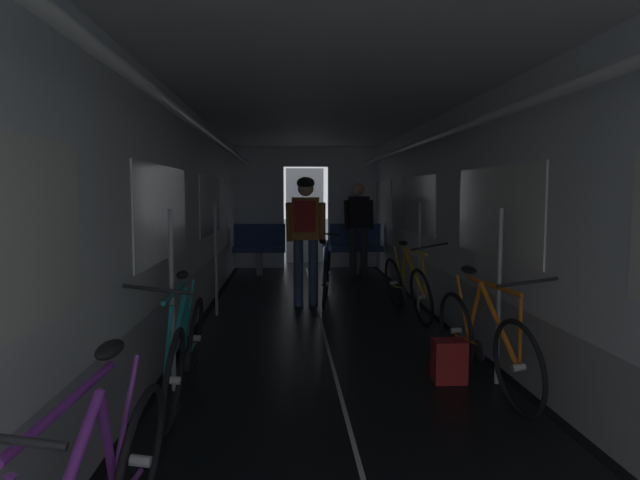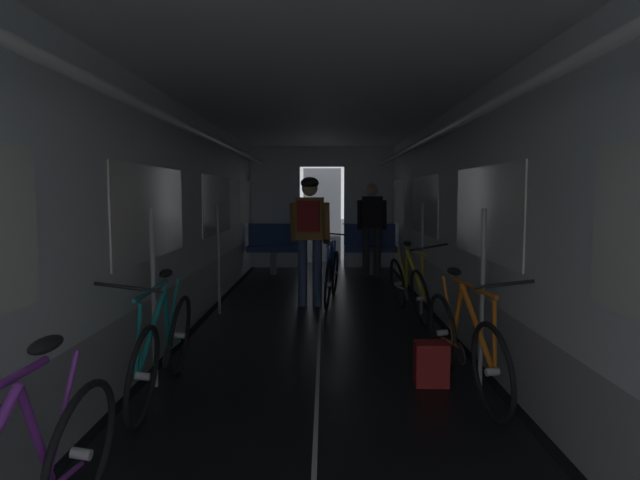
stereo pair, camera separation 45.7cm
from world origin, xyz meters
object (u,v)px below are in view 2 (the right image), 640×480
at_px(person_standing_near_bench, 372,223).
at_px(backpack_on_floor, 431,364).
at_px(bench_seat_far_left, 273,244).
at_px(bicycle_teal, 163,347).
at_px(bicycle_orange, 464,343).
at_px(bicycle_yellow, 409,286).
at_px(bench_seat_far_right, 370,244).
at_px(bicycle_blue_in_aisle, 332,275).
at_px(person_cyclist_aisle, 310,227).

distance_m(person_standing_near_bench, backpack_on_floor, 5.59).
xyz_separation_m(bench_seat_far_left, bicycle_teal, (-0.24, -6.19, -0.19)).
height_order(bicycle_orange, person_standing_near_bench, person_standing_near_bench).
bearing_deg(person_standing_near_bench, bicycle_yellow, -86.66).
bearing_deg(bench_seat_far_right, backpack_on_floor, -89.97).
relative_size(bench_seat_far_right, backpack_on_floor, 2.89).
bearing_deg(bench_seat_far_left, bicycle_blue_in_aisle, -68.17).
relative_size(bench_seat_far_left, bicycle_yellow, 0.58).
distance_m(bicycle_orange, backpack_on_floor, 0.35).
bearing_deg(person_standing_near_bench, person_cyclist_aisle, -112.48).
xyz_separation_m(bicycle_yellow, person_standing_near_bench, (-0.18, 3.16, 0.60)).
distance_m(bicycle_orange, person_standing_near_bench, 5.74).
relative_size(bench_seat_far_right, bicycle_orange, 0.58).
bearing_deg(bicycle_orange, person_cyclist_aisle, 111.60).
xyz_separation_m(bench_seat_far_left, bench_seat_far_right, (1.80, 0.00, 0.00)).
distance_m(bench_seat_far_left, bicycle_yellow, 4.06).
bearing_deg(bicycle_teal, person_cyclist_aisle, 73.07).
bearing_deg(backpack_on_floor, person_standing_near_bench, 90.00).
bearing_deg(bench_seat_far_left, bicycle_yellow, -60.67).
bearing_deg(bench_seat_far_left, person_cyclist_aisle, -75.35).
height_order(bench_seat_far_right, bicycle_orange, bench_seat_far_right).
bearing_deg(bench_seat_far_right, person_standing_near_bench, -89.59).
distance_m(bicycle_orange, bicycle_yellow, 2.55).
relative_size(bicycle_orange, bicycle_yellow, 1.00).
distance_m(bench_seat_far_left, person_cyclist_aisle, 3.04).
relative_size(bicycle_teal, person_standing_near_bench, 1.00).
bearing_deg(person_cyclist_aisle, bicycle_orange, -68.40).
bearing_deg(bench_seat_far_right, bicycle_teal, -108.27).
height_order(bench_seat_far_left, person_cyclist_aisle, person_cyclist_aisle).
relative_size(bench_seat_far_right, person_cyclist_aisle, 0.57).
bearing_deg(bench_seat_far_left, bicycle_orange, -71.65).
distance_m(person_cyclist_aisle, person_standing_near_bench, 2.73).
distance_m(bicycle_yellow, bicycle_teal, 3.46).
distance_m(bench_seat_far_right, bicycle_orange, 6.09).
xyz_separation_m(bench_seat_far_left, bicycle_blue_in_aisle, (1.05, -2.63, -0.18)).
xyz_separation_m(bench_seat_far_right, bicycle_teal, (-2.04, -6.19, -0.19)).
relative_size(bicycle_yellow, person_standing_near_bench, 1.01).
height_order(bicycle_yellow, person_cyclist_aisle, person_cyclist_aisle).
height_order(person_standing_near_bench, backpack_on_floor, person_standing_near_bench).
height_order(bicycle_yellow, bicycle_blue_in_aisle, bicycle_yellow).
xyz_separation_m(bench_seat_far_left, bicycle_orange, (2.02, -6.08, -0.19)).
relative_size(bicycle_teal, person_cyclist_aisle, 0.98).
relative_size(bench_seat_far_left, person_cyclist_aisle, 0.57).
relative_size(bench_seat_far_left, bicycle_orange, 0.58).
bearing_deg(bicycle_teal, person_standing_near_bench, 70.61).
distance_m(bicycle_orange, bicycle_blue_in_aisle, 3.58).
height_order(bench_seat_far_left, person_standing_near_bench, person_standing_near_bench).
height_order(bicycle_yellow, bicycle_teal, bicycle_yellow).
distance_m(bench_seat_far_left, bicycle_orange, 6.41).
height_order(bench_seat_far_left, bicycle_yellow, bicycle_yellow).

